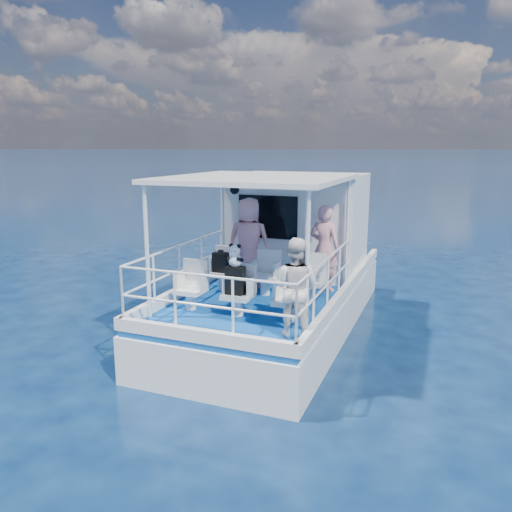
{
  "coord_description": "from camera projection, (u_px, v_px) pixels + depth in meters",
  "views": [
    {
      "loc": [
        3.22,
        -8.45,
        3.67
      ],
      "look_at": [
        0.05,
        -0.4,
        1.79
      ],
      "focal_mm": 35.0,
      "sensor_mm": 36.0,
      "label": 1
    }
  ],
  "objects": [
    {
      "name": "ground",
      "position": [
        261.0,
        342.0,
        9.62
      ],
      "size": [
        2000.0,
        2000.0,
        0.0
      ],
      "primitive_type": "plane",
      "color": "#071939",
      "rests_on": "ground"
    },
    {
      "name": "hull",
      "position": [
        278.0,
        325.0,
        10.53
      ],
      "size": [
        3.0,
        7.0,
        1.6
      ],
      "primitive_type": "cube",
      "color": "white",
      "rests_on": "ground"
    },
    {
      "name": "deck",
      "position": [
        278.0,
        286.0,
        10.35
      ],
      "size": [
        2.9,
        6.9,
        0.1
      ],
      "primitive_type": "cube",
      "color": "navy",
      "rests_on": "hull"
    },
    {
      "name": "cabin",
      "position": [
        298.0,
        223.0,
        11.28
      ],
      "size": [
        2.85,
        2.0,
        2.2
      ],
      "primitive_type": "cube",
      "color": "white",
      "rests_on": "deck"
    },
    {
      "name": "canopy",
      "position": [
        257.0,
        178.0,
        8.77
      ],
      "size": [
        3.0,
        3.2,
        0.08
      ],
      "primitive_type": "cube",
      "color": "white",
      "rests_on": "cabin"
    },
    {
      "name": "canopy_posts",
      "position": [
        256.0,
        243.0,
        8.96
      ],
      "size": [
        2.77,
        2.97,
        2.2
      ],
      "color": "white",
      "rests_on": "deck"
    },
    {
      "name": "railings",
      "position": [
        250.0,
        279.0,
        8.8
      ],
      "size": [
        2.84,
        3.59,
        1.0
      ],
      "primitive_type": null,
      "color": "white",
      "rests_on": "deck"
    },
    {
      "name": "seat_port_fwd",
      "position": [
        223.0,
        281.0,
        9.89
      ],
      "size": [
        0.48,
        0.46,
        0.38
      ],
      "primitive_type": "cube",
      "color": "white",
      "rests_on": "deck"
    },
    {
      "name": "seat_center_fwd",
      "position": [
        265.0,
        285.0,
        9.57
      ],
      "size": [
        0.48,
        0.46,
        0.38
      ],
      "primitive_type": "cube",
      "color": "white",
      "rests_on": "deck"
    },
    {
      "name": "seat_stbd_fwd",
      "position": [
        310.0,
        290.0,
        9.24
      ],
      "size": [
        0.48,
        0.46,
        0.38
      ],
      "primitive_type": "cube",
      "color": "white",
      "rests_on": "deck"
    },
    {
      "name": "seat_port_aft",
      "position": [
        191.0,
        299.0,
        8.71
      ],
      "size": [
        0.48,
        0.46,
        0.38
      ],
      "primitive_type": "cube",
      "color": "white",
      "rests_on": "deck"
    },
    {
      "name": "seat_center_aft",
      "position": [
        238.0,
        304.0,
        8.38
      ],
      "size": [
        0.48,
        0.46,
        0.38
      ],
      "primitive_type": "cube",
      "color": "white",
      "rests_on": "deck"
    },
    {
      "name": "seat_stbd_aft",
      "position": [
        289.0,
        311.0,
        8.06
      ],
      "size": [
        0.48,
        0.46,
        0.38
      ],
      "primitive_type": "cube",
      "color": "white",
      "rests_on": "deck"
    },
    {
      "name": "passenger_port_fwd",
      "position": [
        249.0,
        243.0,
        9.99
      ],
      "size": [
        0.74,
        0.57,
        1.81
      ],
      "primitive_type": "imported",
      "rotation": [
        0.0,
        0.0,
        3.28
      ],
      "color": "pink",
      "rests_on": "deck"
    },
    {
      "name": "passenger_stbd_fwd",
      "position": [
        324.0,
        248.0,
        9.73
      ],
      "size": [
        0.69,
        0.52,
        1.7
      ],
      "primitive_type": "imported",
      "rotation": [
        0.0,
        0.0,
        2.94
      ],
      "color": "pink",
      "rests_on": "deck"
    },
    {
      "name": "passenger_stbd_aft",
      "position": [
        295.0,
        288.0,
        7.34
      ],
      "size": [
        0.78,
        0.64,
        1.51
      ],
      "primitive_type": "imported",
      "rotation": [
        0.0,
        0.0,
        3.05
      ],
      "color": "silver",
      "rests_on": "deck"
    },
    {
      "name": "backpack_port",
      "position": [
        221.0,
        262.0,
        9.75
      ],
      "size": [
        0.3,
        0.17,
        0.39
      ],
      "primitive_type": "cube",
      "color": "black",
      "rests_on": "seat_port_fwd"
    },
    {
      "name": "backpack_center",
      "position": [
        235.0,
        280.0,
        8.27
      ],
      "size": [
        0.31,
        0.18,
        0.47
      ],
      "primitive_type": "cube",
      "color": "black",
      "rests_on": "seat_center_aft"
    },
    {
      "name": "compact_camera",
      "position": [
        221.0,
        251.0,
        9.69
      ],
      "size": [
        0.1,
        0.06,
        0.06
      ],
      "primitive_type": "cube",
      "color": "black",
      "rests_on": "backpack_port"
    },
    {
      "name": "panda",
      "position": [
        235.0,
        255.0,
        8.2
      ],
      "size": [
        0.24,
        0.2,
        0.38
      ],
      "primitive_type": null,
      "color": "white",
      "rests_on": "backpack_center"
    }
  ]
}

